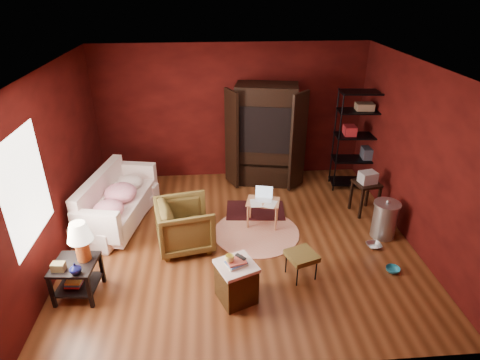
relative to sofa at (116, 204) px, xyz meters
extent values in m
cube|color=brown|center=(2.13, -0.68, -0.38)|extent=(5.50, 5.00, 0.02)
cube|color=white|center=(2.13, -0.68, 2.44)|extent=(5.50, 5.00, 0.02)
cube|color=#4B0D0A|center=(2.13, 1.83, 1.03)|extent=(5.50, 0.02, 2.80)
cube|color=#4B0D0A|center=(2.13, -3.19, 1.03)|extent=(5.50, 0.02, 2.80)
cube|color=#4B0D0A|center=(-0.63, -0.68, 1.03)|extent=(0.02, 5.00, 2.80)
cube|color=#4B0D0A|center=(4.89, -0.68, 1.03)|extent=(0.02, 5.00, 2.80)
cube|color=white|center=(-0.60, -1.68, 1.23)|extent=(0.02, 1.20, 1.40)
imported|color=white|center=(0.00, 0.00, 0.00)|extent=(1.14, 1.95, 0.73)
imported|color=black|center=(1.23, -0.80, 0.07)|extent=(0.94, 0.98, 0.87)
imported|color=silver|center=(4.26, -1.09, -0.25)|extent=(0.24, 0.09, 0.24)
imported|color=teal|center=(4.31, -1.70, -0.26)|extent=(0.22, 0.09, 0.21)
imported|color=#0D0F43|center=(-0.09, -2.01, 0.23)|extent=(0.19, 0.19, 0.15)
imported|color=#FDED7B|center=(1.87, -2.08, 0.34)|extent=(0.12, 0.10, 0.12)
cube|color=black|center=(-0.18, -1.81, 0.14)|extent=(0.60, 0.60, 0.04)
cube|color=black|center=(-0.18, -1.81, -0.20)|extent=(0.56, 0.56, 0.03)
cube|color=black|center=(-0.45, -2.03, -0.11)|extent=(0.05, 0.05, 0.52)
cube|color=black|center=(0.05, -2.08, -0.11)|extent=(0.05, 0.05, 0.52)
cube|color=black|center=(-0.41, -1.54, -0.11)|extent=(0.05, 0.05, 0.52)
cube|color=black|center=(0.09, -1.58, -0.11)|extent=(0.05, 0.05, 0.52)
cylinder|color=#BC5622|center=(-0.06, -1.72, 0.31)|extent=(0.20, 0.20, 0.31)
cone|color=#F2E5C6|center=(-0.06, -1.72, 0.60)|extent=(0.36, 0.36, 0.26)
cube|color=olive|center=(-0.33, -1.93, 0.21)|extent=(0.17, 0.12, 0.11)
cube|color=#B82E32|center=(-0.23, -1.80, -0.16)|extent=(0.22, 0.27, 0.03)
cube|color=#2E77B8|center=(-0.22, -1.80, -0.13)|extent=(0.22, 0.27, 0.03)
cube|color=gold|center=(-0.21, -1.80, -0.09)|extent=(0.22, 0.27, 0.03)
cube|color=white|center=(0.06, 0.02, -0.10)|extent=(1.09, 1.91, 0.38)
cube|color=white|center=(-0.27, 0.08, 0.15)|extent=(0.52, 1.80, 0.76)
cube|color=white|center=(-0.12, -0.86, 0.11)|extent=(0.78, 0.31, 0.52)
cube|color=white|center=(0.23, 0.90, 0.11)|extent=(0.78, 0.31, 0.52)
ellipsoid|color=#EC2161|center=(0.00, -0.50, 0.20)|extent=(0.58, 0.58, 0.26)
ellipsoid|color=#EC2161|center=(0.10, 0.01, 0.22)|extent=(0.65, 0.65, 0.30)
ellipsoid|color=white|center=(0.20, 0.47, 0.18)|extent=(0.53, 0.53, 0.25)
cube|color=#44280F|center=(1.96, -2.07, -0.10)|extent=(0.58, 0.58, 0.53)
cube|color=white|center=(1.96, -2.07, 0.19)|extent=(0.62, 0.62, 0.05)
cube|color=beige|center=(1.96, -2.07, 0.23)|extent=(0.31, 0.28, 0.02)
cube|color=#4F77B9|center=(1.96, -2.07, 0.25)|extent=(0.31, 0.29, 0.02)
cube|color=#D35F4F|center=(1.96, -2.07, 0.27)|extent=(0.28, 0.25, 0.02)
cube|color=black|center=(2.02, -2.01, 0.29)|extent=(0.14, 0.15, 0.02)
cube|color=black|center=(2.92, -1.68, 0.00)|extent=(0.50, 0.50, 0.08)
cube|color=black|center=(2.92, -1.68, -0.05)|extent=(0.45, 0.45, 0.02)
cylinder|color=black|center=(2.82, -1.88, -0.21)|extent=(0.02, 0.02, 0.32)
cylinder|color=black|center=(3.12, -1.78, -0.21)|extent=(0.02, 0.02, 0.32)
cylinder|color=black|center=(2.72, -1.59, -0.21)|extent=(0.02, 0.02, 0.32)
cylinder|color=black|center=(3.02, -1.48, -0.21)|extent=(0.02, 0.02, 0.32)
cylinder|color=#F5E5CC|center=(2.41, -0.53, -0.36)|extent=(1.93, 1.93, 0.01)
cube|color=#461216|center=(2.47, 0.18, -0.35)|extent=(1.13, 0.80, 0.01)
cube|color=tan|center=(2.55, -0.28, 0.10)|extent=(0.63, 0.51, 0.03)
cylinder|color=tan|center=(2.28, -0.38, -0.14)|extent=(0.04, 0.04, 0.46)
cylinder|color=tan|center=(2.74, -0.49, -0.14)|extent=(0.04, 0.04, 0.46)
cylinder|color=tan|center=(2.35, -0.07, -0.14)|extent=(0.04, 0.04, 0.46)
cylinder|color=tan|center=(2.82, -0.19, -0.14)|extent=(0.04, 0.04, 0.46)
cube|color=white|center=(2.55, -0.25, 0.12)|extent=(0.34, 0.27, 0.01)
cube|color=silver|center=(2.58, -0.16, 0.22)|extent=(0.30, 0.13, 0.20)
cube|color=white|center=(2.42, -0.34, 0.11)|extent=(0.20, 0.28, 0.00)
cube|color=white|center=(2.65, -0.39, 0.11)|extent=(0.29, 0.33, 0.00)
cube|color=black|center=(2.80, 1.42, 0.67)|extent=(1.30, 0.87, 2.07)
cube|color=black|center=(2.78, 1.31, 0.89)|extent=(1.06, 0.67, 0.93)
cube|color=black|center=(2.10, 1.24, 0.67)|extent=(0.25, 0.47, 1.96)
cube|color=black|center=(3.39, 0.99, 0.67)|extent=(0.39, 0.38, 1.96)
cube|color=#2E3133|center=(2.79, 1.36, 0.78)|extent=(0.77, 0.67, 0.57)
cube|color=black|center=(2.74, 1.09, 0.78)|extent=(0.54, 0.12, 0.44)
cube|color=black|center=(2.79, 1.36, 0.12)|extent=(1.07, 0.72, 0.05)
cylinder|color=black|center=(4.15, 0.86, 0.64)|extent=(0.03, 0.03, 2.01)
cylinder|color=black|center=(5.08, 0.78, 0.64)|extent=(0.03, 0.03, 2.01)
cylinder|color=black|center=(4.18, 1.26, 0.64)|extent=(0.03, 0.03, 2.01)
cylinder|color=black|center=(5.12, 1.18, 0.64)|extent=(0.03, 0.03, 2.01)
cube|color=black|center=(4.63, 1.02, -0.25)|extent=(1.01, 0.50, 0.03)
cube|color=black|center=(4.63, 1.02, 0.25)|extent=(1.01, 0.50, 0.03)
cube|color=black|center=(4.63, 1.02, 0.75)|extent=(1.01, 0.50, 0.03)
cube|color=black|center=(4.63, 1.02, 1.25)|extent=(1.01, 0.50, 0.03)
cube|color=black|center=(4.63, 1.02, 1.62)|extent=(1.01, 0.50, 0.03)
cube|color=maroon|center=(4.41, 1.04, 0.86)|extent=(0.25, 0.30, 0.18)
cube|color=#32333F|center=(4.85, 1.00, 0.38)|extent=(0.30, 0.30, 0.22)
cube|color=#7E624B|center=(4.63, 1.02, 1.34)|extent=(0.35, 0.25, 0.13)
cube|color=black|center=(4.46, -0.01, 0.23)|extent=(0.49, 0.49, 0.04)
cube|color=black|center=(4.32, -0.22, -0.07)|extent=(0.05, 0.05, 0.60)
cube|color=black|center=(4.66, -0.15, -0.07)|extent=(0.05, 0.05, 0.60)
cube|color=black|center=(4.25, 0.12, -0.07)|extent=(0.05, 0.05, 0.60)
cube|color=black|center=(4.59, 0.19, -0.07)|extent=(0.05, 0.05, 0.60)
cube|color=#BCBCC0|center=(4.46, -0.01, 0.35)|extent=(0.33, 0.28, 0.21)
cylinder|color=#B8BDC1|center=(4.52, -0.78, -0.07)|extent=(0.40, 0.40, 0.59)
cylinder|color=#B8BDC1|center=(4.52, -0.78, 0.25)|extent=(0.44, 0.44, 0.04)
sphere|color=#B8BDC1|center=(4.52, -0.78, 0.28)|extent=(0.06, 0.06, 0.06)
camera|label=1|loc=(1.67, -6.19, 3.54)|focal=30.00mm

